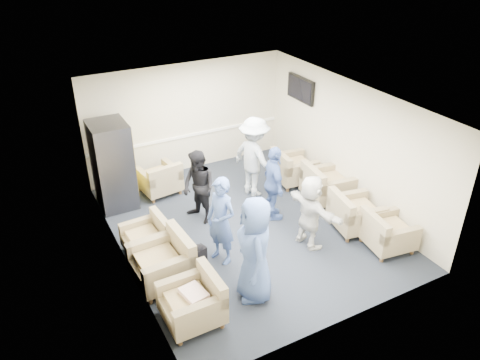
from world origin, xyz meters
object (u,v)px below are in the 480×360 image
armchair_right_midnear (353,214)px  person_back_left (199,187)px  armchair_right_midfar (325,186)px  armchair_right_near (386,234)px  person_front_left (255,250)px  person_back_right (254,157)px  armchair_left_mid (165,263)px  person_mid_right (274,184)px  armchair_left_far (148,238)px  armchair_left_near (195,303)px  person_mid_left (221,221)px  vending_machine (113,165)px  person_front_right (310,212)px  armchair_corner (160,180)px  armchair_right_far (292,169)px

armchair_right_midnear → person_back_left: 3.17m
armchair_right_midfar → person_back_left: bearing=85.1°
armchair_right_near → person_front_left: size_ratio=0.51×
armchair_right_midnear → person_back_right: (-1.06, 2.19, 0.58)m
armchair_left_mid → armchair_right_near: size_ratio=1.05×
armchair_right_midfar → person_back_left: person_back_left is taller
person_back_right → person_mid_right: size_ratio=1.14×
armchair_left_far → person_front_left: bearing=27.6°
armchair_right_midfar → person_front_left: person_front_left is taller
armchair_left_near → armchair_left_far: bearing=-178.1°
armchair_right_near → armchair_right_midfar: size_ratio=0.91×
armchair_left_near → armchair_left_far: size_ratio=1.07×
armchair_right_midfar → person_back_left: (-2.77, 0.59, 0.42)m
armchair_right_midfar → person_mid_left: bearing=112.4°
armchair_left_far → person_front_left: 2.37m
vending_machine → person_front_right: 4.31m
armchair_corner → person_mid_left: bearing=85.8°
person_front_left → person_mid_right: bearing=158.6°
armchair_right_near → vending_machine: (-4.07, 4.01, 0.63)m
vending_machine → person_mid_right: bearing=-37.2°
armchair_right_midnear → armchair_right_far: bearing=9.7°
vending_machine → person_mid_left: bearing=-67.6°
armchair_left_far → person_front_left: person_front_left is taller
armchair_left_far → person_mid_left: (1.11, -0.85, 0.54)m
vending_machine → person_front_left: bearing=-72.6°
vending_machine → person_mid_left: 3.09m
person_front_right → armchair_right_midfar: bearing=-53.6°
armchair_right_near → person_mid_right: bearing=42.4°
armchair_right_far → person_front_left: 4.07m
armchair_left_far → armchair_corner: (0.94, 1.99, 0.03)m
armchair_left_far → armchair_right_midfar: armchair_right_midfar is taller
armchair_right_far → person_mid_right: bearing=136.9°
armchair_right_midfar → armchair_corner: armchair_right_midfar is taller
armchair_corner → person_mid_left: person_mid_left is taller
armchair_left_far → armchair_right_far: 4.02m
armchair_left_mid → armchair_right_far: size_ratio=1.05×
armchair_right_near → armchair_right_midnear: 0.80m
armchair_left_near → person_front_right: person_front_right is taller
person_back_left → armchair_left_far: bearing=-83.1°
armchair_right_near → armchair_corner: 5.04m
armchair_right_midfar → vending_machine: (-4.12, 2.05, 0.59)m
armchair_right_far → person_front_left: (-2.72, -2.97, 0.58)m
person_front_left → vending_machine: bearing=-145.0°
person_back_right → person_front_right: person_back_right is taller
armchair_left_near → armchair_corner: size_ratio=0.92×
vending_machine → person_mid_left: (1.18, -2.85, -0.12)m
armchair_right_midfar → armchair_right_far: (-0.17, 1.06, -0.02)m
armchair_left_mid → armchair_left_far: 0.93m
person_back_right → person_mid_right: person_back_right is taller
armchair_right_near → person_mid_left: (-2.90, 1.16, 0.51)m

